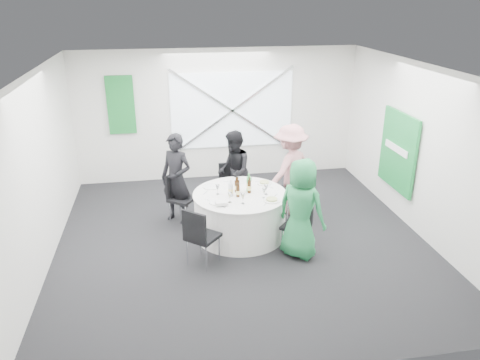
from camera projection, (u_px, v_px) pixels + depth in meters
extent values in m
plane|color=black|center=(242.00, 240.00, 7.80)|extent=(6.00, 6.00, 0.00)
plane|color=white|center=(242.00, 70.00, 6.75)|extent=(6.00, 6.00, 0.00)
plane|color=silver|center=(218.00, 115.00, 10.02)|extent=(6.00, 0.00, 6.00)
plane|color=silver|center=(296.00, 263.00, 4.53)|extent=(6.00, 0.00, 6.00)
plane|color=silver|center=(40.00, 173.00, 6.80)|extent=(0.00, 6.00, 6.00)
plane|color=silver|center=(420.00, 151.00, 7.75)|extent=(0.00, 6.00, 6.00)
cube|color=white|center=(232.00, 110.00, 9.99)|extent=(2.60, 0.03, 1.60)
cube|color=silver|center=(232.00, 111.00, 9.96)|extent=(2.63, 0.05, 1.84)
cube|color=silver|center=(232.00, 111.00, 9.96)|extent=(2.63, 0.05, 1.84)
cube|color=#156D27|center=(121.00, 105.00, 9.55)|extent=(0.55, 0.04, 1.20)
cube|color=#178236|center=(398.00, 151.00, 8.36)|extent=(0.05, 1.20, 1.40)
cylinder|color=silver|center=(240.00, 215.00, 7.84)|extent=(1.52, 1.52, 0.74)
cylinder|color=silver|center=(240.00, 194.00, 7.70)|extent=(1.56, 1.56, 0.02)
cube|color=black|center=(230.00, 188.00, 8.81)|extent=(0.39, 0.39, 0.05)
cube|color=black|center=(228.00, 173.00, 8.89)|extent=(0.37, 0.04, 0.42)
cylinder|color=silver|center=(237.00, 195.00, 9.06)|extent=(0.02, 0.02, 0.40)
cylinder|color=silver|center=(221.00, 196.00, 9.01)|extent=(0.02, 0.02, 0.40)
cylinder|color=silver|center=(240.00, 201.00, 8.77)|extent=(0.02, 0.02, 0.40)
cylinder|color=silver|center=(223.00, 202.00, 8.72)|extent=(0.02, 0.02, 0.40)
cube|color=black|center=(182.00, 199.00, 8.29)|extent=(0.56, 0.56, 0.05)
cube|color=black|center=(172.00, 185.00, 8.28)|extent=(0.26, 0.33, 0.43)
cylinder|color=silver|center=(180.00, 205.00, 8.57)|extent=(0.02, 0.02, 0.41)
cylinder|color=silver|center=(170.00, 212.00, 8.30)|extent=(0.02, 0.02, 0.41)
cylinder|color=silver|center=(195.00, 209.00, 8.44)|extent=(0.02, 0.02, 0.41)
cylinder|color=silver|center=(186.00, 216.00, 8.17)|extent=(0.02, 0.02, 0.41)
cube|color=black|center=(289.00, 191.00, 8.44)|extent=(0.64, 0.64, 0.06)
cube|color=black|center=(298.00, 174.00, 8.46)|extent=(0.25, 0.41, 0.50)
cylinder|color=silver|center=(303.00, 205.00, 8.51)|extent=(0.02, 0.02, 0.48)
cylinder|color=silver|center=(288.00, 198.00, 8.78)|extent=(0.02, 0.02, 0.48)
cylinder|color=silver|center=(288.00, 211.00, 8.29)|extent=(0.02, 0.02, 0.48)
cylinder|color=silver|center=(273.00, 204.00, 8.56)|extent=(0.02, 0.02, 0.48)
cube|color=black|center=(296.00, 227.00, 7.34)|extent=(0.55, 0.55, 0.05)
cube|color=black|center=(308.00, 216.00, 7.16)|extent=(0.27, 0.31, 0.42)
cylinder|color=silver|center=(300.00, 246.00, 7.22)|extent=(0.02, 0.02, 0.40)
cylinder|color=silver|center=(308.00, 237.00, 7.47)|extent=(0.02, 0.02, 0.40)
cylinder|color=silver|center=(282.00, 241.00, 7.37)|extent=(0.02, 0.02, 0.40)
cylinder|color=silver|center=(290.00, 232.00, 7.62)|extent=(0.02, 0.02, 0.40)
cube|color=black|center=(203.00, 237.00, 6.96)|extent=(0.60, 0.60, 0.05)
cube|color=black|center=(194.00, 227.00, 6.70)|extent=(0.33, 0.30, 0.46)
cylinder|color=silver|center=(187.00, 253.00, 6.99)|extent=(0.02, 0.02, 0.44)
cylinder|color=silver|center=(206.00, 259.00, 6.83)|extent=(0.02, 0.02, 0.44)
cylinder|color=silver|center=(201.00, 243.00, 7.27)|extent=(0.02, 0.02, 0.44)
cylinder|color=silver|center=(219.00, 249.00, 7.10)|extent=(0.02, 0.02, 0.44)
imported|color=black|center=(176.00, 179.00, 8.19)|extent=(0.70, 0.66, 1.61)
imported|color=black|center=(234.00, 171.00, 8.67)|extent=(0.45, 0.76, 1.52)
imported|color=tan|center=(290.00, 169.00, 8.52)|extent=(1.18, 1.04, 1.68)
imported|color=#238046|center=(301.00, 209.00, 7.07)|extent=(0.90, 0.90, 1.58)
cylinder|color=silver|center=(238.00, 181.00, 8.20)|extent=(0.29, 0.29, 0.01)
cylinder|color=silver|center=(211.00, 186.00, 7.96)|extent=(0.29, 0.29, 0.01)
cylinder|color=silver|center=(264.00, 183.00, 8.10)|extent=(0.25, 0.25, 0.01)
cylinder|color=#97B15F|center=(264.00, 182.00, 8.09)|extent=(0.16, 0.16, 0.02)
cylinder|color=silver|center=(272.00, 200.00, 7.43)|extent=(0.27, 0.27, 0.01)
cylinder|color=#97B15F|center=(272.00, 199.00, 7.42)|extent=(0.18, 0.18, 0.02)
cylinder|color=silver|center=(217.00, 202.00, 7.36)|extent=(0.26, 0.26, 0.01)
cube|color=silver|center=(221.00, 203.00, 7.25)|extent=(0.19, 0.14, 0.05)
cylinder|color=#3B1F0A|center=(236.00, 186.00, 7.72)|extent=(0.06, 0.06, 0.20)
cylinder|color=#3B1F0A|center=(236.00, 179.00, 7.67)|extent=(0.02, 0.02, 0.06)
cylinder|color=#EAD67C|center=(236.00, 187.00, 7.73)|extent=(0.06, 0.06, 0.07)
cylinder|color=#3B1F0A|center=(238.00, 186.00, 7.71)|extent=(0.06, 0.06, 0.21)
cylinder|color=#3B1F0A|center=(238.00, 179.00, 7.66)|extent=(0.02, 0.02, 0.06)
cylinder|color=#EAD67C|center=(238.00, 188.00, 7.72)|extent=(0.06, 0.06, 0.07)
cylinder|color=#3B1F0A|center=(249.00, 187.00, 7.68)|extent=(0.06, 0.06, 0.22)
cylinder|color=#3B1F0A|center=(249.00, 179.00, 7.63)|extent=(0.02, 0.02, 0.06)
cylinder|color=#EAD67C|center=(249.00, 188.00, 7.69)|extent=(0.06, 0.06, 0.08)
cylinder|color=#3B1F0A|center=(238.00, 191.00, 7.54)|extent=(0.06, 0.06, 0.19)
cylinder|color=#3B1F0A|center=(238.00, 184.00, 7.50)|extent=(0.02, 0.02, 0.06)
cylinder|color=#EAD67C|center=(238.00, 192.00, 7.55)|extent=(0.06, 0.06, 0.06)
cylinder|color=green|center=(249.00, 184.00, 7.74)|extent=(0.08, 0.08, 0.25)
cylinder|color=green|center=(249.00, 175.00, 7.68)|extent=(0.03, 0.03, 0.06)
cylinder|color=#EAD67C|center=(249.00, 186.00, 7.75)|extent=(0.08, 0.08, 0.09)
cylinder|color=silver|center=(231.00, 190.00, 7.57)|extent=(0.08, 0.08, 0.22)
cylinder|color=silver|center=(231.00, 182.00, 7.52)|extent=(0.03, 0.03, 0.06)
cylinder|color=#EAD67C|center=(231.00, 191.00, 7.58)|extent=(0.08, 0.08, 0.08)
cylinder|color=white|center=(218.00, 194.00, 7.67)|extent=(0.06, 0.06, 0.00)
cylinder|color=white|center=(218.00, 191.00, 7.65)|extent=(0.01, 0.01, 0.10)
cone|color=white|center=(217.00, 187.00, 7.63)|extent=(0.07, 0.07, 0.08)
cylinder|color=white|center=(230.00, 202.00, 7.37)|extent=(0.06, 0.06, 0.00)
cylinder|color=white|center=(230.00, 199.00, 7.35)|extent=(0.01, 0.01, 0.10)
cone|color=white|center=(230.00, 195.00, 7.32)|extent=(0.07, 0.07, 0.08)
cylinder|color=white|center=(243.00, 203.00, 7.33)|extent=(0.06, 0.06, 0.00)
cylinder|color=white|center=(243.00, 200.00, 7.31)|extent=(0.01, 0.01, 0.10)
cone|color=white|center=(243.00, 196.00, 7.28)|extent=(0.07, 0.07, 0.08)
cylinder|color=white|center=(264.00, 198.00, 7.53)|extent=(0.06, 0.06, 0.00)
cylinder|color=white|center=(264.00, 195.00, 7.51)|extent=(0.01, 0.01, 0.10)
cone|color=white|center=(264.00, 190.00, 7.49)|extent=(0.07, 0.07, 0.08)
cylinder|color=white|center=(266.00, 194.00, 7.67)|extent=(0.06, 0.06, 0.00)
cylinder|color=white|center=(266.00, 191.00, 7.65)|extent=(0.01, 0.01, 0.10)
cone|color=white|center=(266.00, 187.00, 7.62)|extent=(0.07, 0.07, 0.08)
cylinder|color=white|center=(250.00, 187.00, 7.96)|extent=(0.06, 0.06, 0.00)
cylinder|color=white|center=(250.00, 184.00, 7.94)|extent=(0.01, 0.01, 0.10)
cone|color=white|center=(250.00, 180.00, 7.91)|extent=(0.07, 0.07, 0.08)
cube|color=silver|center=(244.00, 180.00, 8.22)|extent=(0.15, 0.02, 0.01)
cube|color=silver|center=(228.00, 181.00, 8.19)|extent=(0.15, 0.03, 0.01)
cube|color=silver|center=(265.00, 204.00, 7.31)|extent=(0.11, 0.13, 0.01)
cube|color=silver|center=(275.00, 196.00, 7.59)|extent=(0.11, 0.13, 0.01)
cube|color=silver|center=(215.00, 185.00, 8.04)|extent=(0.10, 0.13, 0.01)
cube|color=silver|center=(205.00, 193.00, 7.72)|extent=(0.09, 0.14, 0.01)
cube|color=silver|center=(270.00, 187.00, 7.95)|extent=(0.10, 0.13, 0.01)
cube|color=silver|center=(258.00, 182.00, 8.14)|extent=(0.09, 0.14, 0.01)
cube|color=silver|center=(208.00, 200.00, 7.44)|extent=(0.10, 0.13, 0.01)
cube|color=silver|center=(222.00, 206.00, 7.23)|extent=(0.10, 0.13, 0.01)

